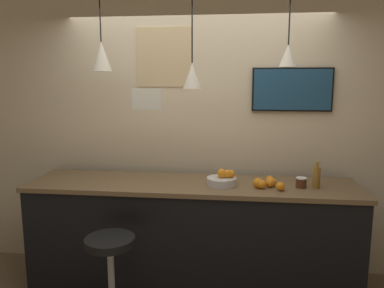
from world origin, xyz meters
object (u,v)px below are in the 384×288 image
Objects in this scene: fruit_bowl at (222,180)px; spread_jar at (301,183)px; bar_stool at (111,267)px; mounted_tv at (292,90)px; juice_bottle at (317,177)px.

spread_jar is (0.67, -0.00, -0.00)m from fruit_bowl.
bar_stool is 0.99× the size of mounted_tv.
mounted_tv is (1.44, 1.05, 1.32)m from bar_stool.
mounted_tv reaches higher than spread_jar.
fruit_bowl is 0.67m from spread_jar.
bar_stool is 2.81× the size of fruit_bowl.
fruit_bowl is (0.82, 0.60, 0.55)m from bar_stool.
fruit_bowl is 2.90× the size of spread_jar.
juice_bottle is (0.79, -0.00, 0.05)m from fruit_bowl.
juice_bottle reaches higher than bar_stool.
fruit_bowl is 0.35× the size of mounted_tv.
juice_bottle is at bearing 20.49° from bar_stool.
bar_stool is at bearing -159.51° from juice_bottle.
fruit_bowl is at bearing 179.93° from juice_bottle.
juice_bottle is 0.14m from spread_jar.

